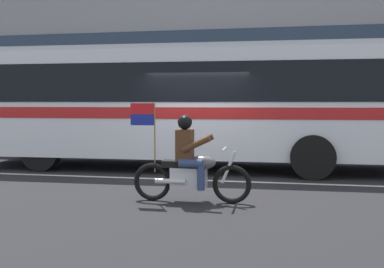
% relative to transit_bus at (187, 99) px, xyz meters
% --- Properties ---
extents(ground_plane, '(60.00, 60.00, 0.00)m').
position_rel_transit_bus_xyz_m(ground_plane, '(0.50, -1.19, -1.88)').
color(ground_plane, black).
extents(sidewalk_curb, '(28.00, 3.80, 0.15)m').
position_rel_transit_bus_xyz_m(sidewalk_curb, '(0.50, 3.91, -1.81)').
color(sidewalk_curb, '#B7B2A8').
rests_on(sidewalk_curb, ground_plane).
extents(lane_center_stripe, '(26.60, 0.14, 0.01)m').
position_rel_transit_bus_xyz_m(lane_center_stripe, '(0.50, -1.79, -1.88)').
color(lane_center_stripe, silver).
rests_on(lane_center_stripe, ground_plane).
extents(office_building_facade, '(28.00, 0.89, 11.18)m').
position_rel_transit_bus_xyz_m(office_building_facade, '(0.50, 6.19, 3.72)').
color(office_building_facade, gray).
rests_on(office_building_facade, ground_plane).
extents(transit_bus, '(11.80, 2.88, 3.22)m').
position_rel_transit_bus_xyz_m(transit_bus, '(0.00, 0.00, 0.00)').
color(transit_bus, silver).
rests_on(transit_bus, ground_plane).
extents(motorcycle_with_rider, '(2.20, 0.64, 1.78)m').
position_rel_transit_bus_xyz_m(motorcycle_with_rider, '(0.91, -4.08, -1.22)').
color(motorcycle_with_rider, black).
rests_on(motorcycle_with_rider, ground_plane).
extents(fire_hydrant, '(0.22, 0.30, 0.75)m').
position_rel_transit_bus_xyz_m(fire_hydrant, '(-5.39, 2.59, -1.36)').
color(fire_hydrant, red).
rests_on(fire_hydrant, sidewalk_curb).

